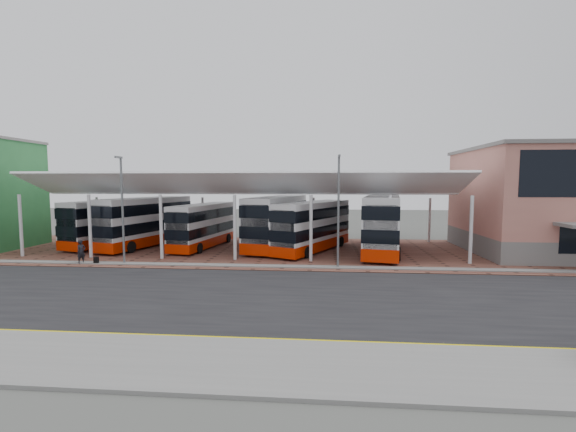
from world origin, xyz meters
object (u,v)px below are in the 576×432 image
Objects in this scene: bus_3 at (277,222)px; pedestrian at (81,252)px; bus_2 at (204,226)px; bus_5 at (382,224)px; bus_1 at (146,222)px; bus_4 at (313,227)px; bus_0 at (112,223)px.

bus_3 is 16.51m from pedestrian.
bus_5 reaches higher than bus_2.
bus_2 is at bearing -15.85° from pedestrian.
bus_3 is at bearing 15.92° from bus_1.
pedestrian is at bearing -135.24° from bus_3.
bus_5 is (16.48, -1.28, 0.43)m from bus_2.
bus_4 is 6.08m from bus_5.
bus_1 reaches higher than pedestrian.
bus_3 is (16.49, -0.21, 0.22)m from bus_0.
bus_1 is 1.14× the size of bus_2.
bus_3 is at bearing 12.74° from bus_0.
bus_3 is 3.86m from bus_4.
bus_2 reaches higher than pedestrian.
bus_4 is at bearing 2.84° from bus_2.
bus_0 reaches higher than bus_2.
bus_0 is 9.55m from bus_2.
bus_2 is 5.59× the size of pedestrian.
bus_0 is at bearing -175.37° from bus_2.
bus_1 is at bearing 4.92° from bus_0.
pedestrian is at bearing -83.17° from bus_1.
bus_1 reaches higher than bus_2.
bus_3 is 1.12× the size of bus_4.
bus_1 is 6.39× the size of pedestrian.
bus_0 is at bearing 40.03° from pedestrian.
bus_0 is 5.99× the size of pedestrian.
bus_5 is at bearing 1.16° from bus_3.
bus_1 reaches higher than bus_0.
pedestrian is (-13.85, -8.87, -1.48)m from bus_3.
pedestrian is at bearing -60.30° from bus_0.
bus_0 is 1.07× the size of bus_2.
pedestrian is (-1.12, -8.51, -1.41)m from bus_1.
bus_5 is (6.07, -0.10, 0.28)m from bus_4.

